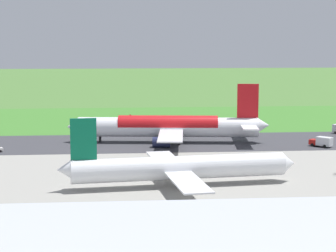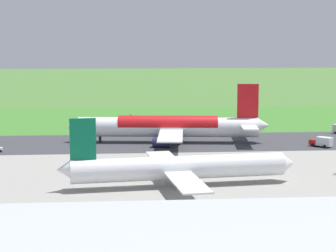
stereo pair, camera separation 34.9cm
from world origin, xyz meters
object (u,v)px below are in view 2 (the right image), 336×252
no_stopping_sign (131,117)px  airliner_main (169,127)px  service_truck_fuel (322,142)px  airliner_parked_mid (178,167)px  traffic_cone_orange (113,122)px

no_stopping_sign → airliner_main: bearing=102.3°
service_truck_fuel → no_stopping_sign: 71.38m
airliner_main → service_truck_fuel: (-38.47, 9.94, -2.95)m
airliner_main → no_stopping_sign: size_ratio=23.08×
airliner_parked_mid → airliner_main: bearing=-92.9°
traffic_cone_orange → airliner_parked_mid: bearing=98.0°
no_stopping_sign → traffic_cone_orange: (5.74, 2.23, -1.13)m
airliner_parked_mid → no_stopping_sign: size_ratio=19.64×
service_truck_fuel → no_stopping_sign: bearing=-47.9°
service_truck_fuel → no_stopping_sign: service_truck_fuel is taller
airliner_main → no_stopping_sign: (9.41, -43.00, -2.95)m
service_truck_fuel → airliner_main: bearing=-14.5°
service_truck_fuel → no_stopping_sign: size_ratio=2.43×
airliner_parked_mid → traffic_cone_orange: size_ratio=83.77×
airliner_main → traffic_cone_orange: bearing=-69.6°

